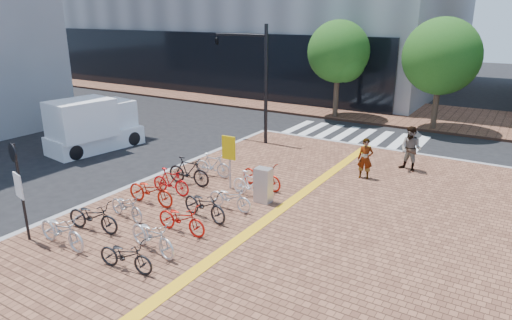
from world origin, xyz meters
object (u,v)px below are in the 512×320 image
Objects in this scene: bike_5 at (189,171)px; bike_7 at (126,255)px; bike_0 at (62,230)px; box_truck at (93,125)px; bike_2 at (127,206)px; bike_4 at (171,181)px; bike_12 at (251,184)px; yellow_sign at (229,153)px; bike_11 at (230,198)px; pedestrian_b at (411,149)px; bike_6 at (213,165)px; bike_10 at (205,204)px; bike_13 at (262,175)px; bike_1 at (93,216)px; bike_3 at (151,190)px; pedestrian_a at (365,159)px; traffic_light_pole at (243,61)px; bike_8 at (152,236)px; bike_9 at (182,218)px; notice_sign at (18,180)px; utility_box at (263,185)px.

bike_7 is at bearing -159.76° from bike_5.
box_truck is (-7.47, 7.32, 0.56)m from bike_0.
bike_2 is 2.34m from bike_4.
yellow_sign reaches higher than bike_12.
bike_5 is 2.89m from bike_11.
pedestrian_b is (6.73, 11.83, 0.44)m from bike_0.
yellow_sign reaches higher than bike_6.
bike_10 is 3.31m from bike_13.
bike_3 is (0.05, 2.41, 0.03)m from bike_1.
bike_7 is at bearing -118.26° from pedestrian_a.
bike_2 is 0.99× the size of pedestrian_a.
pedestrian_a reaches higher than bike_13.
pedestrian_b reaches higher than bike_10.
pedestrian_b is at bearing -40.88° from bike_3.
bike_11 is 0.35× the size of box_truck.
pedestrian_b is (6.80, 6.17, 0.39)m from bike_5.
bike_5 is at bearing 126.97° from bike_13.
pedestrian_a is at bearing -26.87° from bike_0.
traffic_light_pole reaches higher than pedestrian_a.
bike_12 is 4.96m from pedestrian_a.
bike_1 is 2.45m from bike_8.
bike_11 is at bearing -7.83° from bike_9.
box_truck reaches higher than bike_10.
utility_box is at bearing 53.75° from notice_sign.
bike_13 is (-0.14, 2.30, 0.06)m from bike_11.
box_truck reaches higher than bike_0.
bike_6 reaches higher than bike_12.
yellow_sign is (-0.99, -0.71, 0.92)m from bike_13.
utility_box reaches higher than bike_10.
bike_6 is 0.34× the size of box_truck.
bike_11 is 8.35m from pedestrian_b.
bike_10 is 9.37m from pedestrian_b.
bike_6 is 3.37m from bike_11.
bike_1 is 1.16m from bike_2.
bike_11 is at bearing -165.25° from bike_13.
pedestrian_b reaches higher than bike_1.
pedestrian_b reaches higher than bike_8.
notice_sign is at bearing -134.71° from pedestrian_a.
bike_1 is 4.36m from bike_11.
bike_6 is at bearing -14.44° from bike_5.
bike_8 is 1.33m from bike_9.
box_truck reaches higher than bike_6.
bike_0 is 1.19× the size of bike_6.
bike_9 is at bearing -69.75° from bike_1.
bike_3 is 3.16m from yellow_sign.
pedestrian_a is at bearing -48.70° from bike_4.
bike_11 is 2.18m from yellow_sign.
bike_5 reaches higher than bike_3.
bike_0 reaches higher than bike_8.
bike_5 is 0.98× the size of bike_10.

